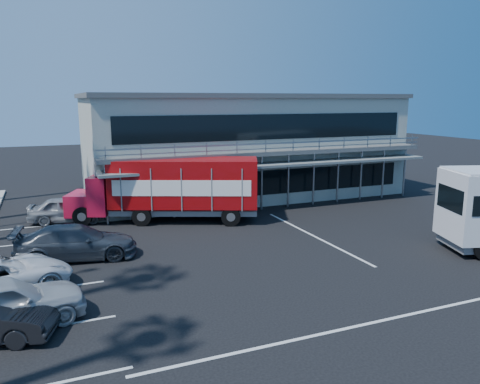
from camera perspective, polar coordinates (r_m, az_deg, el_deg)
name	(u,v)px	position (r m, az deg, el deg)	size (l,w,h in m)	color
ground	(310,259)	(21.11, 8.52, -8.04)	(120.00, 120.00, 0.00)	black
building	(242,144)	(34.79, 0.20, 5.85)	(22.40, 12.00, 7.30)	#9AA294
red_truck	(172,187)	(27.04, -8.34, 0.60)	(10.84, 6.47, 3.61)	#B40E2A
parked_car_a	(1,304)	(16.26, -27.09, -12.06)	(1.97, 4.90, 1.67)	#A5A9AC
parked_car_d	(76,242)	(21.90, -19.33, -5.79)	(2.10, 5.18, 1.50)	#313841
parked_car_e	(68,209)	(28.49, -20.19, -2.01)	(1.74, 4.33, 1.47)	gray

